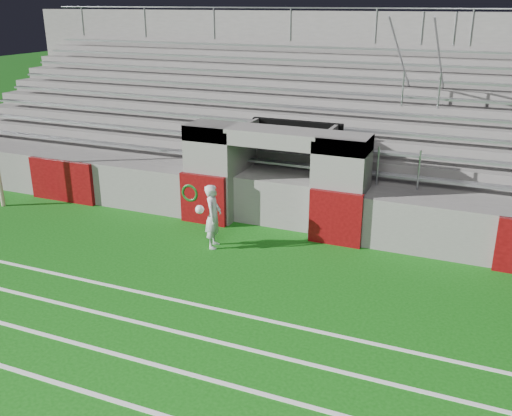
% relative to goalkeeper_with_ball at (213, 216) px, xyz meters
% --- Properties ---
extents(ground, '(90.00, 90.00, 0.00)m').
position_rel_goalkeeper_with_ball_xyz_m(ground, '(0.86, -1.66, -0.79)').
color(ground, '#0F520D').
rests_on(ground, ground).
extents(stadium_structure, '(26.00, 8.48, 5.42)m').
position_rel_goalkeeper_with_ball_xyz_m(stadium_structure, '(0.86, 6.31, 0.70)').
color(stadium_structure, '#64615F').
rests_on(stadium_structure, ground).
extents(goalkeeper_with_ball, '(0.62, 0.65, 1.57)m').
position_rel_goalkeeper_with_ball_xyz_m(goalkeeper_with_ball, '(0.00, 0.00, 0.00)').
color(goalkeeper_with_ball, silver).
rests_on(goalkeeper_with_ball, ground).
extents(hose_coil, '(0.51, 0.15, 0.53)m').
position_rel_goalkeeper_with_ball_xyz_m(hose_coil, '(-1.30, 1.26, 0.03)').
color(hose_coil, '#0E461E').
rests_on(hose_coil, ground).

